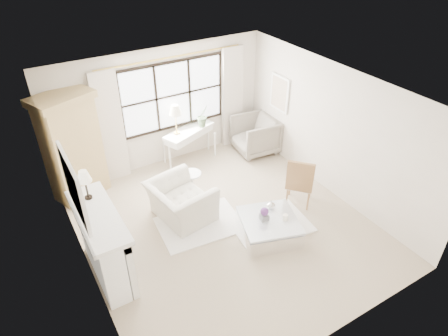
{
  "coord_description": "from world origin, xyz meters",
  "views": [
    {
      "loc": [
        -2.98,
        -4.91,
        5.13
      ],
      "look_at": [
        0.09,
        0.2,
        1.18
      ],
      "focal_mm": 32.0,
      "sensor_mm": 36.0,
      "label": 1
    }
  ],
  "objects_px": {
    "club_armchair": "(181,201)",
    "coffee_table": "(269,227)",
    "console_table": "(190,145)",
    "armoire": "(72,147)"
  },
  "relations": [
    {
      "from": "armoire",
      "to": "club_armchair",
      "type": "height_order",
      "value": "armoire"
    },
    {
      "from": "console_table",
      "to": "club_armchair",
      "type": "xyz_separation_m",
      "value": [
        -1.11,
        -1.81,
        -0.02
      ]
    },
    {
      "from": "club_armchair",
      "to": "coffee_table",
      "type": "height_order",
      "value": "club_armchair"
    },
    {
      "from": "armoire",
      "to": "console_table",
      "type": "height_order",
      "value": "armoire"
    },
    {
      "from": "armoire",
      "to": "console_table",
      "type": "distance_m",
      "value": 2.67
    },
    {
      "from": "club_armchair",
      "to": "coffee_table",
      "type": "distance_m",
      "value": 1.73
    },
    {
      "from": "armoire",
      "to": "club_armchair",
      "type": "bearing_deg",
      "value": -71.83
    },
    {
      "from": "armoire",
      "to": "club_armchair",
      "type": "distance_m",
      "value": 2.42
    },
    {
      "from": "club_armchair",
      "to": "coffee_table",
      "type": "relative_size",
      "value": 0.93
    },
    {
      "from": "club_armchair",
      "to": "console_table",
      "type": "bearing_deg",
      "value": -40.21
    }
  ]
}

